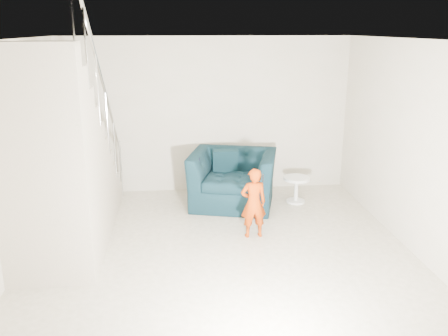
{
  "coord_description": "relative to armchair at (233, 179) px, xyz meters",
  "views": [
    {
      "loc": [
        -0.52,
        -5.43,
        2.83
      ],
      "look_at": [
        0.15,
        1.2,
        0.85
      ],
      "focal_mm": 38.0,
      "sensor_mm": 36.0,
      "label": 1
    }
  ],
  "objects": [
    {
      "name": "ceiling",
      "position": [
        -0.37,
        -1.94,
        2.26
      ],
      "size": [
        5.5,
        5.5,
        0.0
      ],
      "primitive_type": "plane",
      "rotation": [
        3.14,
        0.0,
        0.0
      ],
      "color": "silver",
      "rests_on": "back_wall"
    },
    {
      "name": "floor",
      "position": [
        -0.37,
        -1.94,
        -0.44
      ],
      "size": [
        5.5,
        5.5,
        0.0
      ],
      "primitive_type": "plane",
      "color": "gray",
      "rests_on": "ground"
    },
    {
      "name": "armchair",
      "position": [
        0.0,
        0.0,
        0.0
      ],
      "size": [
        1.61,
        1.49,
        0.88
      ],
      "primitive_type": "imported",
      "rotation": [
        0.0,
        0.0,
        -0.26
      ],
      "color": "black",
      "rests_on": "floor"
    },
    {
      "name": "front_wall",
      "position": [
        -0.37,
        -4.69,
        0.91
      ],
      "size": [
        5.0,
        0.0,
        5.0
      ],
      "primitive_type": "plane",
      "rotation": [
        -1.57,
        0.0,
        0.0
      ],
      "color": "#A9A28A",
      "rests_on": "floor"
    },
    {
      "name": "back_wall",
      "position": [
        -0.37,
        0.81,
        0.91
      ],
      "size": [
        5.0,
        0.0,
        5.0
      ],
      "primitive_type": "plane",
      "rotation": [
        1.57,
        0.0,
        0.0
      ],
      "color": "#A9A28A",
      "rests_on": "floor"
    },
    {
      "name": "left_wall",
      "position": [
        -2.87,
        -1.94,
        0.91
      ],
      "size": [
        0.0,
        5.5,
        5.5
      ],
      "primitive_type": "plane",
      "rotation": [
        1.57,
        0.0,
        1.57
      ],
      "color": "#A9A28A",
      "rests_on": "floor"
    },
    {
      "name": "side_table",
      "position": [
        1.07,
        -0.03,
        -0.14
      ],
      "size": [
        0.44,
        0.44,
        0.44
      ],
      "color": "silver",
      "rests_on": "floor"
    },
    {
      "name": "staircase",
      "position": [
        -2.37,
        -1.39,
        0.51
      ],
      "size": [
        1.02,
        3.03,
        3.62
      ],
      "color": "#ADA089",
      "rests_on": "floor"
    },
    {
      "name": "phone",
      "position": [
        0.25,
        -1.34,
        0.43
      ],
      "size": [
        0.03,
        0.05,
        0.1
      ],
      "primitive_type": "cube",
      "rotation": [
        0.0,
        0.0,
        -0.2
      ],
      "color": "black",
      "rests_on": "toddler"
    },
    {
      "name": "right_wall",
      "position": [
        2.13,
        -1.94,
        0.91
      ],
      "size": [
        0.0,
        5.5,
        5.5
      ],
      "primitive_type": "plane",
      "rotation": [
        1.57,
        0.0,
        -1.57
      ],
      "color": "#A9A28A",
      "rests_on": "floor"
    },
    {
      "name": "toddler",
      "position": [
        0.13,
        -1.3,
        0.06
      ],
      "size": [
        0.38,
        0.27,
        1.0
      ],
      "primitive_type": "imported",
      "rotation": [
        0.0,
        0.0,
        3.24
      ],
      "color": "#972B04",
      "rests_on": "floor"
    },
    {
      "name": "cushion",
      "position": [
        -0.1,
        0.23,
        0.24
      ],
      "size": [
        0.42,
        0.2,
        0.42
      ],
      "primitive_type": "cube",
      "rotation": [
        0.21,
        0.0,
        0.0
      ],
      "color": "black",
      "rests_on": "armchair"
    },
    {
      "name": "throw",
      "position": [
        -0.58,
        0.03,
        0.11
      ],
      "size": [
        0.05,
        0.54,
        0.6
      ],
      "primitive_type": "cube",
      "color": "black",
      "rests_on": "armchair"
    }
  ]
}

